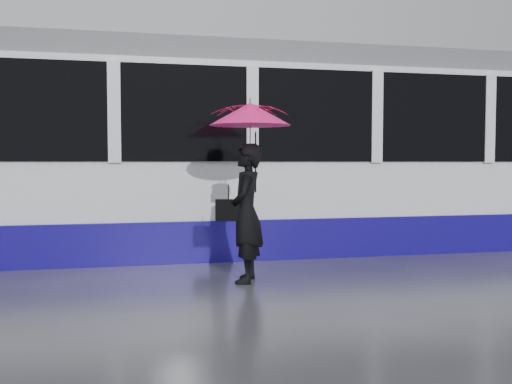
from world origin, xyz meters
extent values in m
plane|color=#2F2F34|center=(0.00, 0.00, 0.00)|extent=(90.00, 90.00, 0.00)
cube|color=#3F3D38|center=(0.00, 1.78, 0.01)|extent=(34.00, 0.07, 0.02)
cube|color=#3F3D38|center=(0.00, 3.22, 0.01)|extent=(34.00, 0.07, 0.02)
cube|color=white|center=(-1.79, 2.50, 1.52)|extent=(24.00, 2.40, 2.95)
cube|color=navy|center=(-1.79, 2.50, 0.31)|extent=(24.00, 2.56, 0.62)
cube|color=black|center=(-1.79, 2.50, 2.20)|extent=(23.00, 2.48, 1.40)
cube|color=#5A5D62|center=(-1.79, 2.50, 3.17)|extent=(23.60, 2.20, 0.35)
imported|color=black|center=(-0.69, -0.19, 0.86)|extent=(0.58, 0.72, 1.72)
imported|color=#FF158C|center=(-0.64, -0.19, 1.81)|extent=(1.18, 1.19, 0.86)
cone|color=#FF158C|center=(-0.64, -0.19, 2.08)|extent=(1.27, 1.27, 0.28)
cylinder|color=black|center=(-0.64, -0.19, 2.24)|extent=(0.01, 0.01, 0.06)
cylinder|color=black|center=(-0.56, -0.16, 1.49)|extent=(0.02, 0.02, 0.75)
cube|color=black|center=(-0.91, -0.17, 0.90)|extent=(0.33, 0.22, 0.27)
cylinder|color=black|center=(-0.91, -0.17, 1.12)|extent=(0.01, 0.01, 0.18)
camera|label=1|loc=(-2.12, -7.06, 1.49)|focal=40.00mm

